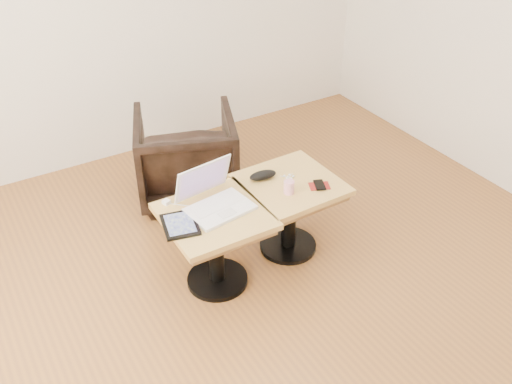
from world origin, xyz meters
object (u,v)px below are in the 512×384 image
side_table_left (215,232)px  side_table_right (290,199)px  laptop (214,199)px  striped_cup (289,187)px  armchair (186,156)px

side_table_left → side_table_right: bearing=5.6°
side_table_right → laptop: 0.53m
side_table_right → striped_cup: size_ratio=7.13×
side_table_left → striped_cup: bearing=-4.7°
armchair → side_table_left: bearing=96.2°
side_table_left → side_table_right: size_ratio=0.99×
striped_cup → side_table_right: bearing=51.3°
striped_cup → armchair: bearing=101.8°
striped_cup → armchair: armchair is taller
laptop → striped_cup: laptop is taller
laptop → side_table_right: bearing=-9.4°
side_table_right → armchair: bearing=106.1°
side_table_right → side_table_left: bearing=-176.1°
side_table_right → laptop: laptop is taller
laptop → striped_cup: size_ratio=4.91×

